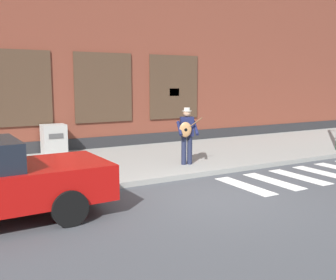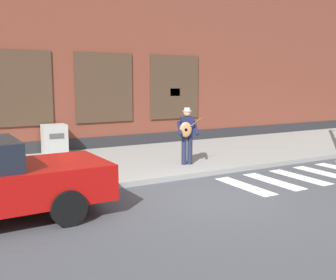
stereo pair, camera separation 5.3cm
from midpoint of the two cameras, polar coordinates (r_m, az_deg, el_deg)
The scene contains 6 objects.
ground_plane at distance 8.89m, azimuth 6.65°, elevation -8.31°, with size 160.00×160.00×0.00m, color #424449.
sidewalk at distance 12.47m, azimuth -4.86°, elevation -3.08°, with size 28.00×5.13×0.14m.
building_backdrop at distance 16.60m, azimuth -11.78°, elevation 14.92°, with size 28.00×4.06×8.97m.
crosswalk at distance 11.59m, azimuth 20.28°, elevation -4.79°, with size 5.20×1.90×0.01m.
busker at distance 11.46m, azimuth 2.90°, elevation 1.10°, with size 0.72×0.67×1.67m.
utility_box at distance 13.74m, azimuth -16.04°, elevation 0.11°, with size 0.78×0.65×1.00m.
Camera 2 is at (-4.98, -6.90, 2.55)m, focal length 42.00 mm.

